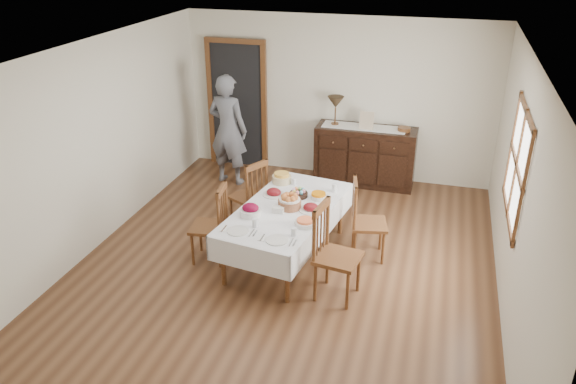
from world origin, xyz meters
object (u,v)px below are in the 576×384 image
(sideboard, at_px, (365,156))
(chair_right_near, at_px, (333,251))
(dining_table, at_px, (286,214))
(chair_right_far, at_px, (365,219))
(chair_left_far, at_px, (251,194))
(person, at_px, (228,126))
(chair_left_near, at_px, (213,223))
(table_lamp, at_px, (336,103))

(sideboard, bearing_deg, chair_right_near, -87.59)
(sideboard, bearing_deg, dining_table, -102.96)
(dining_table, distance_m, chair_right_far, 0.97)
(chair_left_far, xyz_separation_m, chair_right_near, (1.40, -1.26, 0.06))
(dining_table, bearing_deg, chair_right_near, -32.89)
(person, bearing_deg, chair_left_far, 129.61)
(person, bearing_deg, sideboard, -157.91)
(sideboard, height_order, person, person)
(chair_right_near, distance_m, sideboard, 3.17)
(sideboard, relative_size, person, 0.83)
(dining_table, height_order, chair_left_near, chair_left_near)
(chair_right_near, bearing_deg, chair_left_near, 86.72)
(chair_left_far, distance_m, table_lamp, 2.22)
(dining_table, distance_m, chair_right_near, 0.96)
(person, distance_m, table_lamp, 1.73)
(sideboard, xyz_separation_m, person, (-2.12, -0.53, 0.47))
(dining_table, xyz_separation_m, chair_right_near, (0.72, -0.64, -0.05))
(chair_right_near, distance_m, table_lamp, 3.33)
(chair_right_far, height_order, sideboard, chair_right_far)
(sideboard, bearing_deg, person, -165.87)
(chair_right_near, bearing_deg, chair_left_far, 56.93)
(person, height_order, table_lamp, person)
(chair_left_far, bearing_deg, chair_left_near, 17.63)
(dining_table, relative_size, chair_right_far, 2.09)
(dining_table, bearing_deg, chair_left_near, -151.88)
(chair_left_near, height_order, sideboard, chair_left_near)
(chair_left_far, bearing_deg, sideboard, 174.48)
(dining_table, height_order, chair_right_far, chair_right_far)
(dining_table, bearing_deg, chair_right_far, 25.60)
(table_lamp, bearing_deg, chair_left_near, -107.99)
(chair_left_near, bearing_deg, chair_right_near, 70.85)
(sideboard, distance_m, person, 2.24)
(chair_right_near, xyz_separation_m, chair_right_far, (0.21, 0.92, -0.04))
(chair_right_far, relative_size, person, 0.55)
(dining_table, relative_size, table_lamp, 4.70)
(chair_left_near, bearing_deg, chair_right_far, 100.98)
(chair_left_near, xyz_separation_m, chair_right_far, (1.78, 0.58, 0.01))
(chair_left_near, xyz_separation_m, table_lamp, (0.93, 2.85, 0.79))
(chair_right_far, bearing_deg, chair_left_far, 66.08)
(chair_left_far, distance_m, person, 1.68)
(chair_left_far, height_order, person, person)
(chair_left_far, relative_size, person, 0.53)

